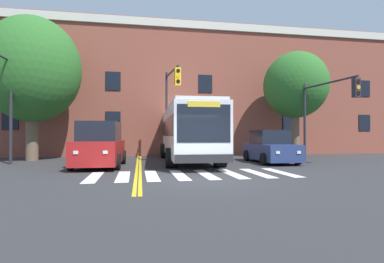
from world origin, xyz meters
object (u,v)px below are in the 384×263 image
object	(u,v)px
traffic_light_overhead	(171,97)
street_tree_curbside_large	(295,85)
car_red_near_lane	(100,146)
traffic_light_near_corner	(325,104)
car_navy_far_lane	(270,148)
city_bus	(187,132)
street_tree_curbside_small	(33,70)

from	to	relation	value
traffic_light_overhead	street_tree_curbside_large	xyz separation A→B (m)	(9.20, 1.26, 1.22)
car_red_near_lane	street_tree_curbside_large	world-z (taller)	street_tree_curbside_large
traffic_light_near_corner	car_navy_far_lane	bearing A→B (deg)	174.97
street_tree_curbside_large	car_navy_far_lane	bearing A→B (deg)	-134.74
traffic_light_overhead	traffic_light_near_corner	bearing A→B (deg)	-16.76
car_red_near_lane	car_navy_far_lane	xyz separation A→B (m)	(9.46, 0.84, -0.22)
traffic_light_near_corner	street_tree_curbside_large	xyz separation A→B (m)	(0.26, 3.95, 1.74)
city_bus	car_navy_far_lane	distance (m)	5.03
street_tree_curbside_large	traffic_light_near_corner	bearing A→B (deg)	-93.83
street_tree_curbside_large	street_tree_curbside_small	size ratio (longest dim) A/B	0.85
traffic_light_overhead	street_tree_curbside_large	size ratio (longest dim) A/B	0.76
car_red_near_lane	traffic_light_near_corner	distance (m)	13.05
car_navy_far_lane	traffic_light_near_corner	distance (m)	4.27
car_navy_far_lane	traffic_light_near_corner	xyz separation A→B (m)	(3.36, -0.30, 2.62)
city_bus	street_tree_curbside_large	bearing A→B (deg)	13.31
car_navy_far_lane	street_tree_curbside_small	world-z (taller)	street_tree_curbside_small
street_tree_curbside_small	car_red_near_lane	bearing A→B (deg)	-43.77
traffic_light_near_corner	street_tree_curbside_small	xyz separation A→B (m)	(-17.47, 3.92, 2.21)
street_tree_curbside_large	city_bus	bearing A→B (deg)	-166.69
city_bus	car_navy_far_lane	world-z (taller)	city_bus
car_red_near_lane	car_navy_far_lane	distance (m)	9.50
car_red_near_lane	traffic_light_overhead	bearing A→B (deg)	39.74
traffic_light_overhead	street_tree_curbside_small	bearing A→B (deg)	171.83
traffic_light_near_corner	street_tree_curbside_small	world-z (taller)	street_tree_curbside_small
car_navy_far_lane	traffic_light_near_corner	size ratio (longest dim) A/B	0.93
city_bus	street_tree_curbside_small	xyz separation A→B (m)	(-9.47, 1.92, 3.88)
city_bus	traffic_light_near_corner	distance (m)	8.41
traffic_light_near_corner	traffic_light_overhead	bearing A→B (deg)	163.24
city_bus	traffic_light_near_corner	xyz separation A→B (m)	(8.00, -1.99, 1.67)
city_bus	street_tree_curbside_small	size ratio (longest dim) A/B	1.31
car_navy_far_lane	traffic_light_overhead	xyz separation A→B (m)	(-5.58, 2.39, 3.14)
car_red_near_lane	car_navy_far_lane	world-z (taller)	car_red_near_lane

